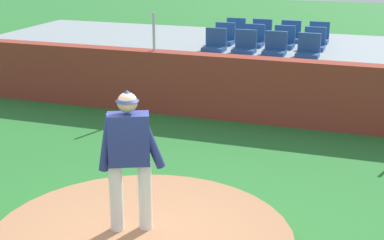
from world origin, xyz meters
TOP-DOWN VIEW (x-y plane):
  - pitcher at (-0.18, 0.13)m, footprint 0.78×0.45m
  - brick_barrier at (0.00, 5.59)m, footprint 14.86×0.40m
  - fence_post_left at (-2.11, 5.59)m, footprint 0.06×0.06m
  - bleacher_platform at (0.00, 7.93)m, footprint 14.10×3.84m
  - stadium_chair_0 at (-1.03, 6.55)m, footprint 0.48×0.44m
  - stadium_chair_1 at (-0.34, 6.55)m, footprint 0.48×0.44m
  - stadium_chair_2 at (0.34, 6.56)m, footprint 0.48×0.44m
  - stadium_chair_3 at (1.06, 6.53)m, footprint 0.48×0.44m
  - stadium_chair_4 at (-1.07, 7.45)m, footprint 0.48×0.44m
  - stadium_chair_5 at (-0.34, 7.43)m, footprint 0.48×0.44m
  - stadium_chair_6 at (0.37, 7.45)m, footprint 0.48×0.44m
  - stadium_chair_7 at (1.07, 7.45)m, footprint 0.48×0.44m
  - stadium_chair_8 at (-1.03, 8.32)m, footprint 0.48×0.44m
  - stadium_chair_9 at (-0.35, 8.34)m, footprint 0.48×0.44m
  - stadium_chair_10 at (0.37, 8.32)m, footprint 0.48×0.44m
  - stadium_chair_11 at (1.05, 8.35)m, footprint 0.48×0.44m

SIDE VIEW (x-z plane):
  - bleacher_platform at x=0.00m, z-range 0.00..1.25m
  - brick_barrier at x=0.00m, z-range 0.00..1.36m
  - pitcher at x=-0.18m, z-range 0.35..2.16m
  - stadium_chair_0 at x=-1.03m, z-range 1.16..1.66m
  - stadium_chair_1 at x=-0.34m, z-range 1.16..1.66m
  - stadium_chair_2 at x=0.34m, z-range 1.16..1.66m
  - stadium_chair_3 at x=1.06m, z-range 1.16..1.66m
  - stadium_chair_4 at x=-1.07m, z-range 1.16..1.66m
  - stadium_chair_5 at x=-0.34m, z-range 1.16..1.66m
  - stadium_chair_6 at x=0.37m, z-range 1.16..1.66m
  - stadium_chair_7 at x=1.07m, z-range 1.16..1.66m
  - stadium_chair_8 at x=-1.03m, z-range 1.16..1.66m
  - stadium_chair_9 at x=-0.35m, z-range 1.16..1.66m
  - stadium_chair_10 at x=0.37m, z-range 1.16..1.66m
  - stadium_chair_11 at x=1.05m, z-range 1.16..1.66m
  - fence_post_left at x=-2.11m, z-range 1.36..2.19m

